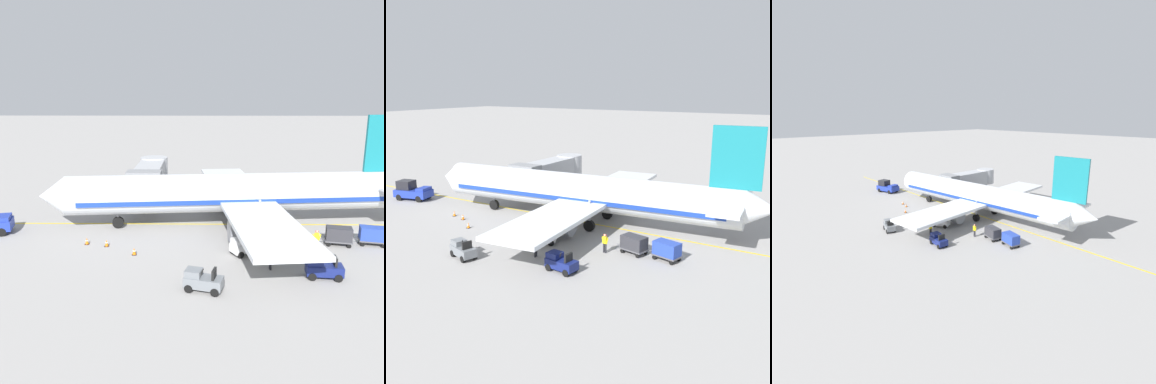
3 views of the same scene
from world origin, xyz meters
TOP-DOWN VIEW (x-y plane):
  - ground_plane at (0.00, 0.00)m, footprint 400.00×400.00m
  - gate_lead_in_line at (0.00, 0.00)m, footprint 0.24×80.00m
  - parked_airliner at (-0.12, -1.54)m, footprint 30.36×37.35m
  - jet_bridge at (6.84, 7.69)m, footprint 12.20×3.50m
  - pushback_tractor at (-3.21, 21.77)m, footprint 3.23×4.81m
  - baggage_tug_lead at (-11.79, -6.55)m, footprint 1.54×2.62m
  - baggage_tug_trailing at (-7.60, -1.60)m, footprint 2.21×2.77m
  - baggage_tug_spare at (-13.79, 1.92)m, footprint 1.86×2.73m
  - baggage_cart_front at (-5.46, -9.77)m, footprint 1.77×2.98m
  - baggage_cart_second_in_train at (-5.38, -12.67)m, footprint 1.77×2.98m
  - ground_crew_wing_walker at (-10.46, -3.12)m, footprint 0.73×0.27m
  - ground_crew_loader at (-6.57, -7.56)m, footprint 0.30×0.73m
  - safety_cone_nose_left at (-7.87, 7.33)m, footprint 0.36×0.36m
  - safety_cone_nose_right at (-5.63, 11.74)m, footprint 0.36×0.36m
  - safety_cone_wing_tip at (-6.07, 9.95)m, footprint 0.36×0.36m

SIDE VIEW (x-z plane):
  - ground_plane at x=0.00m, z-range 0.00..0.00m
  - gate_lead_in_line at x=0.00m, z-range 0.00..0.01m
  - safety_cone_nose_left at x=-7.87m, z-range -0.01..0.58m
  - safety_cone_nose_right at x=-5.63m, z-range -0.01..0.58m
  - safety_cone_wing_tip at x=-6.07m, z-range -0.01..0.58m
  - baggage_tug_lead at x=-11.79m, z-range -0.10..1.52m
  - baggage_tug_trailing at x=-7.60m, z-range -0.10..1.52m
  - baggage_tug_spare at x=-13.79m, z-range -0.10..1.52m
  - baggage_cart_front at x=-5.46m, z-range 0.16..1.74m
  - baggage_cart_second_in_train at x=-5.38m, z-range 0.16..1.74m
  - ground_crew_wing_walker at x=-10.46m, z-range 0.11..1.80m
  - ground_crew_loader at x=-6.57m, z-range 0.11..1.80m
  - pushback_tractor at x=-3.21m, z-range -0.10..2.30m
  - parked_airliner at x=-0.12m, z-range -2.13..8.50m
  - jet_bridge at x=6.84m, z-range 0.96..5.94m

